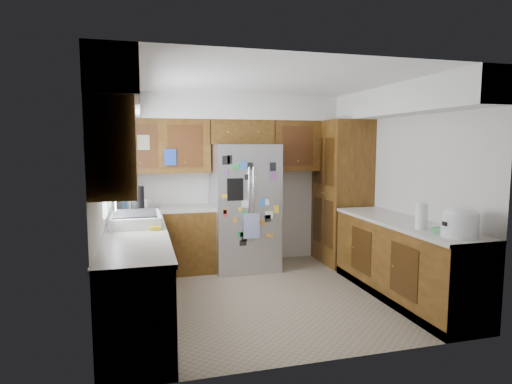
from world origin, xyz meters
TOP-DOWN VIEW (x-y plane):
  - floor at (0.00, 0.00)m, footprint 3.60×3.60m
  - room_shell at (-0.11, 0.36)m, footprint 3.64×3.24m
  - left_counter_run at (-1.36, 0.03)m, footprint 1.36×3.20m
  - right_counter_run at (1.50, -0.47)m, footprint 0.63×2.25m
  - pantry at (1.50, 1.15)m, footprint 0.60×0.90m
  - fridge at (-0.00, 1.20)m, footprint 0.90×0.79m
  - bridge_cabinet at (0.00, 1.43)m, footprint 0.96×0.34m
  - fridge_top_items at (-0.08, 1.39)m, footprint 0.49×0.27m
  - sink_assembly at (-1.50, 0.10)m, footprint 0.52×0.75m
  - left_counter_clutter at (-1.49, 0.82)m, footprint 0.36×0.86m
  - rice_cooker at (1.50, -1.35)m, footprint 0.35×0.34m
  - paper_towel at (1.38, -0.93)m, footprint 0.12×0.12m

SIDE VIEW (x-z plane):
  - floor at x=0.00m, z-range 0.00..0.00m
  - right_counter_run at x=1.50m, z-range -0.04..0.88m
  - left_counter_run at x=-1.36m, z-range -0.03..0.89m
  - fridge at x=0.00m, z-range 0.00..1.80m
  - sink_assembly at x=-1.50m, z-range 0.80..1.17m
  - left_counter_clutter at x=-1.49m, z-range 0.86..1.24m
  - paper_towel at x=1.38m, z-range 0.92..1.20m
  - pantry at x=1.50m, z-range 0.00..2.15m
  - rice_cooker at x=1.50m, z-range 0.93..1.22m
  - room_shell at x=-0.11m, z-range 0.56..3.08m
  - bridge_cabinet at x=0.00m, z-range 1.80..2.15m
  - fridge_top_items at x=-0.08m, z-range 2.13..2.41m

